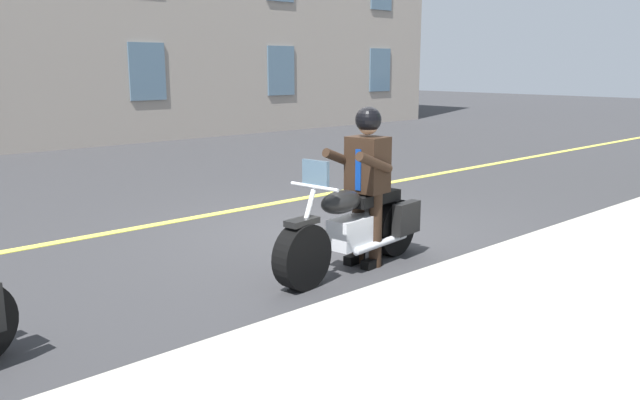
% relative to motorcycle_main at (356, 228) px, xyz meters
% --- Properties ---
extents(ground_plane, '(80.00, 80.00, 0.00)m').
position_rel_motorcycle_main_xyz_m(ground_plane, '(-0.79, -1.22, -0.45)').
color(ground_plane, '#333335').
extents(lane_center_stripe, '(60.00, 0.16, 0.01)m').
position_rel_motorcycle_main_xyz_m(lane_center_stripe, '(-0.79, -3.22, -0.45)').
color(lane_center_stripe, '#E5DB4C').
rests_on(lane_center_stripe, ground_plane).
extents(motorcycle_main, '(2.22, 0.76, 1.26)m').
position_rel_motorcycle_main_xyz_m(motorcycle_main, '(0.00, 0.00, 0.00)').
color(motorcycle_main, black).
rests_on(motorcycle_main, ground_plane).
extents(rider_main, '(0.67, 0.60, 1.74)m').
position_rel_motorcycle_main_xyz_m(rider_main, '(-0.19, -0.03, 0.58)').
color(rider_main, black).
rests_on(rider_main, ground_plane).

